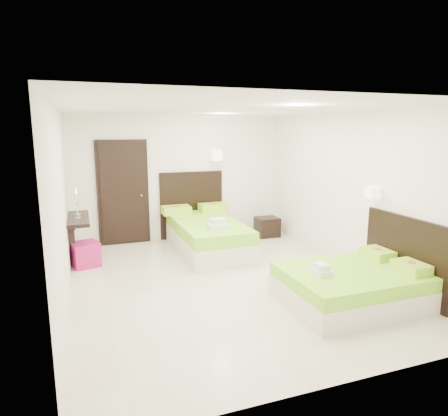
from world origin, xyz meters
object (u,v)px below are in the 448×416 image
object	(u,v)px
nightstand	(267,227)
ottoman	(85,254)
bed_single	(206,232)
bed_double	(356,283)

from	to	relation	value
nightstand	ottoman	bearing A→B (deg)	-168.52
ottoman	nightstand	bearing A→B (deg)	10.67
bed_single	nightstand	bearing A→B (deg)	18.01
bed_single	bed_double	xyz separation A→B (m)	(1.19, -3.01, -0.08)
bed_double	ottoman	size ratio (longest dim) A/B	4.29
bed_single	bed_double	bearing A→B (deg)	-68.41
bed_double	ottoman	distance (m)	4.42
bed_single	ottoman	world-z (taller)	bed_single
bed_single	bed_double	distance (m)	3.24
ottoman	bed_double	bearing A→B (deg)	-39.31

